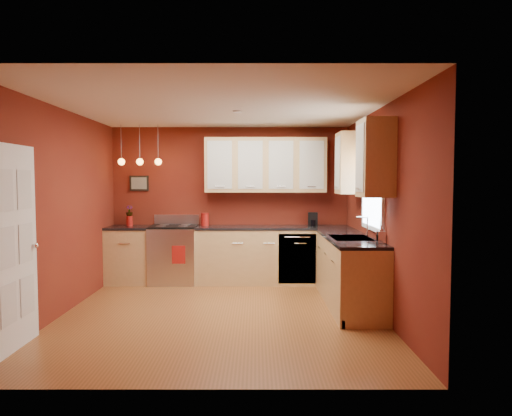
{
  "coord_description": "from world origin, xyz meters",
  "views": [
    {
      "loc": [
        0.44,
        -5.7,
        1.69
      ],
      "look_at": [
        0.44,
        1.0,
        1.29
      ],
      "focal_mm": 32.0,
      "sensor_mm": 36.0,
      "label": 1
    }
  ],
  "objects_px": {
    "gas_range": "(174,254)",
    "red_canister": "(205,219)",
    "coffee_maker": "(313,220)",
    "soap_pump": "(381,234)",
    "sink": "(351,239)"
  },
  "relations": [
    {
      "from": "gas_range",
      "to": "sink",
      "type": "bearing_deg",
      "value": -29.78
    },
    {
      "from": "red_canister",
      "to": "coffee_maker",
      "type": "xyz_separation_m",
      "value": [
        1.8,
        -0.07,
        -0.0
      ]
    },
    {
      "from": "sink",
      "to": "coffee_maker",
      "type": "xyz_separation_m",
      "value": [
        -0.31,
        1.55,
        0.13
      ]
    },
    {
      "from": "red_canister",
      "to": "soap_pump",
      "type": "bearing_deg",
      "value": -42.55
    },
    {
      "from": "gas_range",
      "to": "sink",
      "type": "relative_size",
      "value": 1.59
    },
    {
      "from": "coffee_maker",
      "to": "soap_pump",
      "type": "xyz_separation_m",
      "value": [
        0.56,
        -2.1,
        0.0
      ]
    },
    {
      "from": "red_canister",
      "to": "soap_pump",
      "type": "relative_size",
      "value": 0.97
    },
    {
      "from": "red_canister",
      "to": "coffee_maker",
      "type": "bearing_deg",
      "value": -2.12
    },
    {
      "from": "gas_range",
      "to": "red_canister",
      "type": "height_order",
      "value": "red_canister"
    },
    {
      "from": "gas_range",
      "to": "coffee_maker",
      "type": "xyz_separation_m",
      "value": [
        2.31,
        0.05,
        0.56
      ]
    },
    {
      "from": "red_canister",
      "to": "soap_pump",
      "type": "height_order",
      "value": "soap_pump"
    },
    {
      "from": "gas_range",
      "to": "red_canister",
      "type": "relative_size",
      "value": 5.25
    },
    {
      "from": "gas_range",
      "to": "coffee_maker",
      "type": "bearing_deg",
      "value": 1.34
    },
    {
      "from": "coffee_maker",
      "to": "soap_pump",
      "type": "relative_size",
      "value": 1.05
    },
    {
      "from": "gas_range",
      "to": "soap_pump",
      "type": "bearing_deg",
      "value": -35.55
    }
  ]
}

